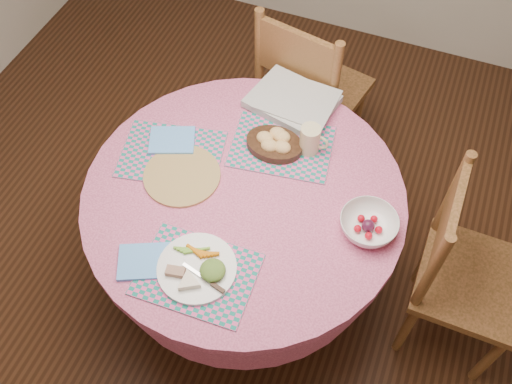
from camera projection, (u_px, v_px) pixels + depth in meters
ground at (246, 280)px, 2.78m from camera, size 4.00×4.00×0.00m
dining_table at (245, 220)px, 2.33m from camera, size 1.24×1.24×0.75m
chair_right at (462, 271)px, 2.25m from camera, size 0.43×0.45×0.97m
chair_back at (308, 90)px, 2.79m from camera, size 0.55×0.53×1.01m
placemat_front at (197, 274)px, 1.97m from camera, size 0.41×0.31×0.01m
placemat_left at (172, 154)px, 2.27m from camera, size 0.45×0.38×0.01m
placemat_back at (282, 146)px, 2.29m from camera, size 0.44×0.36×0.01m
wicker_trivet at (182, 175)px, 2.21m from camera, size 0.30×0.30×0.01m
napkin_near at (144, 261)px, 1.99m from camera, size 0.22×0.20×0.01m
napkin_far at (172, 140)px, 2.30m from camera, size 0.22×0.20×0.01m
dinner_plate at (198, 269)px, 1.96m from camera, size 0.28×0.28×0.05m
bread_bowl at (275, 142)px, 2.26m from camera, size 0.23×0.23×0.08m
latte_mug at (311, 140)px, 2.23m from camera, size 0.12×0.08×0.12m
fruit_bowl at (368, 225)px, 2.05m from camera, size 0.24×0.24×0.07m
newspaper_stack at (293, 101)px, 2.41m from camera, size 0.39×0.34×0.04m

